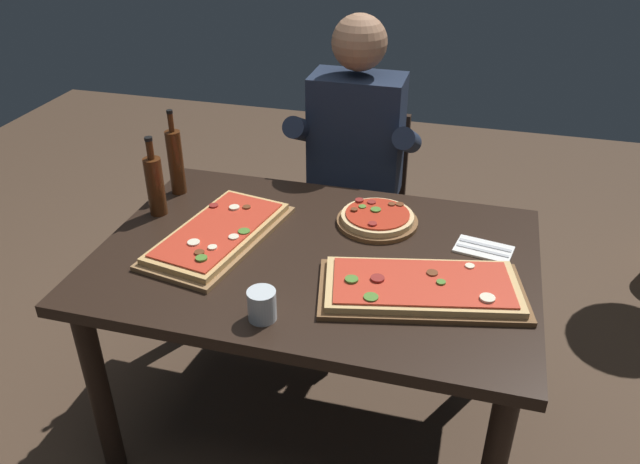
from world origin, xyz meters
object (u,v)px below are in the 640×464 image
(dining_table, at_px, (316,277))
(diner_chair, at_px, (358,201))
(pizza_rectangular_left, at_px, (219,233))
(oil_bottle_amber, at_px, (155,184))
(wine_bottle_dark, at_px, (176,161))
(tumbler_near_camera, at_px, (262,307))
(pizza_rectangular_front, at_px, (422,288))
(pizza_round_far, at_px, (377,219))
(seated_diner, at_px, (354,160))

(dining_table, height_order, diner_chair, diner_chair)
(pizza_rectangular_left, height_order, oil_bottle_amber, oil_bottle_amber)
(wine_bottle_dark, relative_size, tumbler_near_camera, 3.62)
(wine_bottle_dark, bearing_deg, pizza_rectangular_front, -22.87)
(dining_table, height_order, tumbler_near_camera, tumbler_near_camera)
(pizza_rectangular_front, height_order, oil_bottle_amber, oil_bottle_amber)
(oil_bottle_amber, bearing_deg, tumbler_near_camera, -39.97)
(pizza_round_far, relative_size, seated_diner, 0.21)
(pizza_round_far, bearing_deg, wine_bottle_dark, 176.94)
(pizza_rectangular_left, bearing_deg, pizza_rectangular_front, -11.07)
(pizza_round_far, relative_size, wine_bottle_dark, 0.87)
(dining_table, distance_m, oil_bottle_amber, 0.66)
(oil_bottle_amber, xyz_separation_m, seated_diner, (0.58, 0.63, -0.11))
(pizza_rectangular_front, relative_size, oil_bottle_amber, 2.22)
(dining_table, bearing_deg, tumbler_near_camera, -98.51)
(dining_table, height_order, wine_bottle_dark, wine_bottle_dark)
(pizza_rectangular_front, height_order, seated_diner, seated_diner)
(wine_bottle_dark, distance_m, diner_chair, 0.90)
(wine_bottle_dark, bearing_deg, tumbler_near_camera, -48.67)
(pizza_rectangular_left, xyz_separation_m, diner_chair, (0.30, 0.85, -0.27))
(pizza_rectangular_left, height_order, diner_chair, diner_chair)
(pizza_rectangular_front, distance_m, diner_chair, 1.10)
(dining_table, bearing_deg, pizza_rectangular_left, 179.22)
(wine_bottle_dark, height_order, seated_diner, seated_diner)
(pizza_rectangular_left, xyz_separation_m, wine_bottle_dark, (-0.28, 0.28, 0.11))
(pizza_round_far, height_order, diner_chair, diner_chair)
(pizza_rectangular_front, height_order, diner_chair, diner_chair)
(oil_bottle_amber, distance_m, tumbler_near_camera, 0.73)
(dining_table, bearing_deg, seated_diner, 92.99)
(pizza_rectangular_left, bearing_deg, tumbler_near_camera, -52.33)
(pizza_round_far, height_order, seated_diner, seated_diner)
(tumbler_near_camera, bearing_deg, diner_chair, 89.27)
(pizza_rectangular_front, distance_m, oil_bottle_amber, 1.00)
(dining_table, height_order, oil_bottle_amber, oil_bottle_amber)
(pizza_rectangular_front, xyz_separation_m, pizza_round_far, (-0.20, 0.37, -0.00))
(pizza_rectangular_left, distance_m, tumbler_near_camera, 0.46)
(pizza_rectangular_left, distance_m, seated_diner, 0.79)
(wine_bottle_dark, bearing_deg, oil_bottle_amber, -88.82)
(dining_table, distance_m, diner_chair, 0.87)
(wine_bottle_dark, height_order, oil_bottle_amber, wine_bottle_dark)
(pizza_round_far, relative_size, tumbler_near_camera, 3.13)
(pizza_rectangular_front, relative_size, wine_bottle_dark, 1.98)
(pizza_rectangular_left, relative_size, wine_bottle_dark, 1.84)
(pizza_round_far, bearing_deg, pizza_rectangular_left, -154.53)
(dining_table, xyz_separation_m, pizza_rectangular_left, (-0.34, 0.00, 0.12))
(pizza_rectangular_left, relative_size, tumbler_near_camera, 6.66)
(oil_bottle_amber, bearing_deg, pizza_round_far, 9.60)
(tumbler_near_camera, distance_m, seated_diner, 1.10)
(dining_table, height_order, pizza_rectangular_left, pizza_rectangular_left)
(pizza_rectangular_left, distance_m, diner_chair, 0.94)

